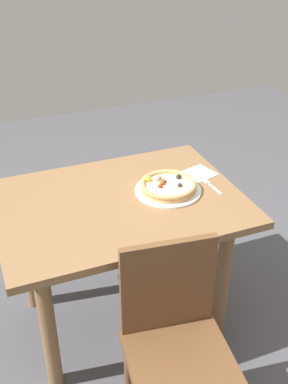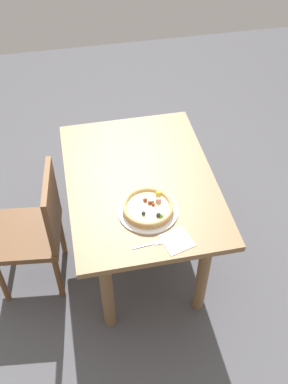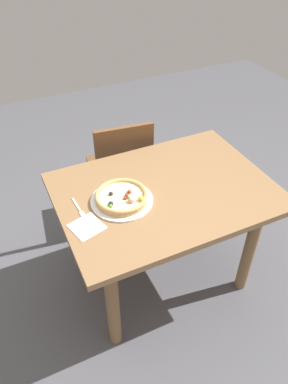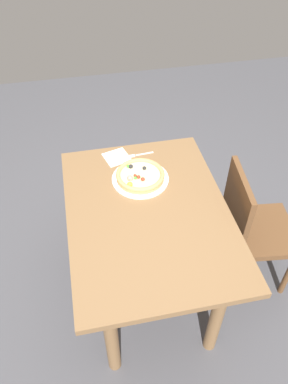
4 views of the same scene
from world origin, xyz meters
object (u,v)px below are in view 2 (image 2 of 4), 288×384
at_px(fork, 151,244).
at_px(dining_table, 141,195).
at_px(chair_near, 36,229).
at_px(plate, 148,211).
at_px(pizza, 148,207).
at_px(napkin, 177,241).

bearing_deg(fork, dining_table, 81.38).
distance_m(dining_table, chair_near, 0.65).
relative_size(plate, pizza, 1.18).
bearing_deg(plate, fork, -7.20).
bearing_deg(pizza, chair_near, -110.90).
relative_size(plate, napkin, 2.27).
height_order(chair_near, pizza, chair_near).
bearing_deg(chair_near, napkin, -115.59).
height_order(pizza, napkin, pizza).
relative_size(dining_table, pizza, 4.20).
xyz_separation_m(pizza, napkin, (0.22, 0.10, -0.03)).
xyz_separation_m(plate, pizza, (-0.00, 0.00, 0.03)).
height_order(plate, napkin, plate).
xyz_separation_m(plate, fork, (0.21, -0.03, -0.00)).
bearing_deg(napkin, dining_table, -168.87).
bearing_deg(chair_near, dining_table, -82.45).
relative_size(fork, napkin, 1.18).
xyz_separation_m(dining_table, pizza, (0.25, -0.01, 0.16)).
distance_m(fork, napkin, 0.13).
relative_size(pizza, napkin, 1.93).
height_order(dining_table, chair_near, chair_near).
relative_size(chair_near, fork, 5.19).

